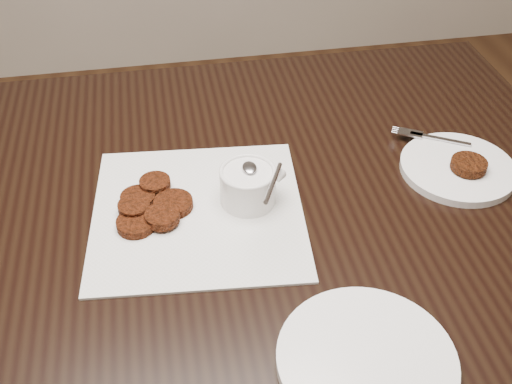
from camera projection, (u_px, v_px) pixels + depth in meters
table at (209, 335)px, 1.26m from camera, size 1.37×0.88×0.75m
napkin at (198, 212)px, 0.98m from camera, size 0.36×0.36×0.00m
sauce_ramekin at (248, 170)px, 0.96m from camera, size 0.14×0.14×0.13m
patty_cluster at (148, 205)px, 0.98m from camera, size 0.25×0.25×0.02m
plate_with_patty at (458, 165)px, 1.06m from camera, size 0.27×0.27×0.03m
plate_empty at (366, 360)px, 0.76m from camera, size 0.29×0.29×0.02m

